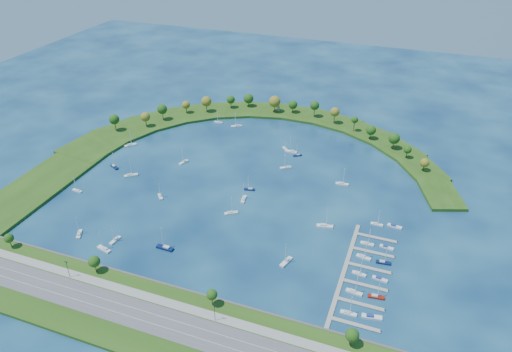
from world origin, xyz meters
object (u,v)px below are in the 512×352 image
(docked_boat_6, at_px, (364,257))
(docked_boat_10, at_px, (377,224))
(moored_boat_0, at_px, (165,247))
(moored_boat_6, at_px, (325,226))
(moored_boat_7, at_px, (218,122))
(moored_boat_14, at_px, (77,190))
(moored_boat_4, at_px, (184,162))
(moored_boat_18, at_px, (286,261))
(dock_system, at_px, (358,274))
(moored_boat_21, at_px, (342,183))
(moored_boat_5, at_px, (104,249))
(moored_boat_17, at_px, (249,189))
(docked_boat_9, at_px, (386,247))
(moored_boat_11, at_px, (160,196))
(docked_boat_0, at_px, (348,313))
(docked_boat_4, at_px, (359,273))
(docked_boat_1, at_px, (372,317))
(moored_boat_20, at_px, (130,145))
(moored_boat_8, at_px, (231,213))
(docked_boat_11, at_px, (394,226))
(moored_boat_3, at_px, (115,240))
(docked_boat_2, at_px, (354,292))
(moored_boat_13, at_px, (79,234))
(docked_boat_7, at_px, (383,262))
(moored_boat_16, at_px, (131,175))
(moored_boat_10, at_px, (236,126))
(docked_boat_3, at_px, (376,296))
(moored_boat_2, at_px, (244,199))
(docked_boat_8, at_px, (367,243))
(harbor_tower, at_px, (279,108))
(docked_boat_5, at_px, (380,279))
(moored_boat_9, at_px, (114,166))
(moored_boat_1, at_px, (298,155))
(moored_boat_15, at_px, (291,151))

(docked_boat_6, distance_m, docked_boat_10, 31.77)
(moored_boat_0, relative_size, moored_boat_6, 1.03)
(moored_boat_7, distance_m, moored_boat_14, 134.00)
(moored_boat_4, height_order, moored_boat_18, moored_boat_18)
(dock_system, xyz_separation_m, moored_boat_21, (-25.39, 81.71, 0.57))
(moored_boat_5, height_order, moored_boat_14, moored_boat_5)
(moored_boat_17, bearing_deg, docked_boat_9, 150.16)
(moored_boat_11, xyz_separation_m, docked_boat_0, (130.90, -54.43, 0.02))
(moored_boat_0, bearing_deg, moored_boat_14, -18.66)
(moored_boat_7, xyz_separation_m, docked_boat_4, (141.82, -140.47, 0.01))
(moored_boat_5, relative_size, docked_boat_1, 1.35)
(moored_boat_7, distance_m, moored_boat_20, 76.19)
(moored_boat_8, distance_m, docked_boat_4, 85.58)
(moored_boat_4, height_order, docked_boat_11, moored_boat_4)
(dock_system, xyz_separation_m, docked_boat_1, (10.67, -26.23, 0.34))
(moored_boat_3, xyz_separation_m, moored_boat_14, (-52.57, 34.28, -0.02))
(docked_boat_2, xyz_separation_m, docked_boat_6, (0.01, 27.28, -0.01))
(docked_boat_2, bearing_deg, docked_boat_9, 81.59)
(moored_boat_13, xyz_separation_m, docked_boat_9, (164.94, 49.20, -0.33))
(docked_boat_6, distance_m, docked_boat_7, 10.52)
(moored_boat_20, distance_m, moored_boat_21, 161.96)
(moored_boat_16, bearing_deg, moored_boat_10, 29.70)
(moored_boat_7, bearing_deg, docked_boat_3, 130.99)
(moored_boat_6, distance_m, moored_boat_10, 145.36)
(moored_boat_11, distance_m, moored_boat_14, 55.37)
(moored_boat_17, xyz_separation_m, docked_boat_2, (80.78, -67.78, 0.03))
(moored_boat_2, relative_size, moored_boat_8, 1.00)
(moored_boat_11, height_order, docked_boat_7, docked_boat_7)
(docked_boat_1, height_order, docked_boat_6, docked_boat_6)
(moored_boat_14, height_order, docked_boat_2, docked_boat_2)
(moored_boat_6, xyz_separation_m, docked_boat_3, (36.13, -45.69, -0.07))
(moored_boat_3, height_order, moored_boat_18, moored_boat_18)
(docked_boat_8, bearing_deg, harbor_tower, 123.59)
(moored_boat_4, bearing_deg, docked_boat_2, 78.89)
(docked_boat_8, bearing_deg, docked_boat_5, -67.92)
(moored_boat_9, relative_size, moored_boat_16, 0.89)
(moored_boat_7, relative_size, docked_boat_8, 0.93)
(moored_boat_9, bearing_deg, moored_boat_6, 21.34)
(moored_boat_21, bearing_deg, docked_boat_3, -74.93)
(moored_boat_20, relative_size, docked_boat_6, 1.15)
(moored_boat_17, bearing_deg, moored_boat_13, 33.53)
(moored_boat_1, bearing_deg, moored_boat_0, 42.59)
(moored_boat_13, xyz_separation_m, moored_boat_17, (73.69, 77.18, -0.02))
(moored_boat_15, bearing_deg, docked_boat_1, 121.01)
(moored_boat_7, height_order, docked_boat_7, docked_boat_7)
(moored_boat_5, xyz_separation_m, moored_boat_8, (51.74, 54.99, -0.03))
(dock_system, bearing_deg, docked_boat_5, 0.61)
(moored_boat_1, bearing_deg, docked_boat_9, 101.67)
(moored_boat_8, bearing_deg, moored_boat_4, 105.87)
(moored_boat_14, bearing_deg, docked_boat_4, -178.98)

